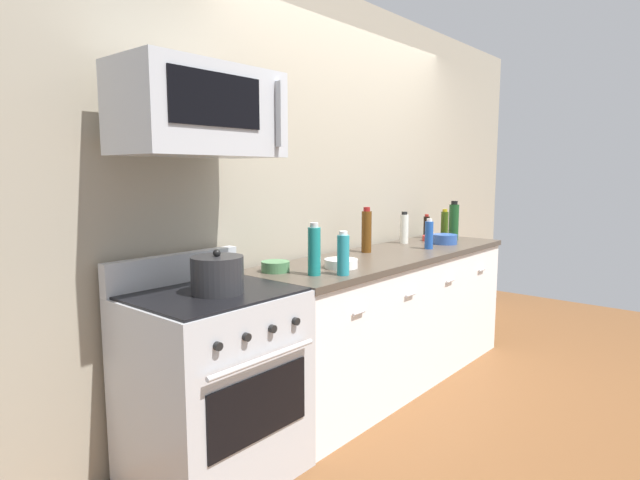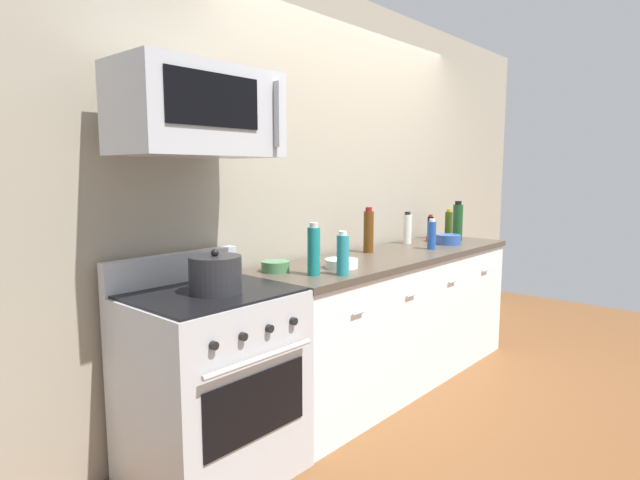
% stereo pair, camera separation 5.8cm
% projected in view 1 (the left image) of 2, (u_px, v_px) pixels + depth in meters
% --- Properties ---
extents(ground_plane, '(6.52, 6.52, 0.00)m').
position_uv_depth(ground_plane, '(388.00, 379.00, 3.73)').
color(ground_plane, brown).
extents(back_wall, '(5.44, 0.10, 2.70)m').
position_uv_depth(back_wall, '(344.00, 190.00, 3.81)').
color(back_wall, '#9E937F').
rests_on(back_wall, ground_plane).
extents(counter_unit, '(2.35, 0.66, 0.92)m').
position_uv_depth(counter_unit, '(389.00, 317.00, 3.66)').
color(counter_unit, white).
rests_on(counter_unit, ground_plane).
extents(range_oven, '(0.76, 0.69, 1.07)m').
position_uv_depth(range_oven, '(213.00, 383.00, 2.50)').
color(range_oven, '#B7BABF').
rests_on(range_oven, ground_plane).
extents(microwave, '(0.74, 0.44, 0.40)m').
position_uv_depth(microwave, '(200.00, 112.00, 2.36)').
color(microwave, '#B7BABF').
extents(bottle_soda_blue, '(0.06, 0.06, 0.22)m').
position_uv_depth(bottle_soda_blue, '(429.00, 235.00, 3.78)').
color(bottle_soda_blue, '#1E4CA5').
rests_on(bottle_soda_blue, countertop_slab).
extents(bottle_olive_oil, '(0.06, 0.06, 0.25)m').
position_uv_depth(bottle_olive_oil, '(445.00, 224.00, 4.42)').
color(bottle_olive_oil, '#385114').
rests_on(bottle_olive_oil, countertop_slab).
extents(bottle_wine_green, '(0.08, 0.08, 0.32)m').
position_uv_depth(bottle_wine_green, '(454.00, 222.00, 4.27)').
color(bottle_wine_green, '#19471E').
rests_on(bottle_wine_green, countertop_slab).
extents(bottle_sparkling_teal, '(0.07, 0.07, 0.29)m').
position_uv_depth(bottle_sparkling_teal, '(314.00, 250.00, 2.81)').
color(bottle_sparkling_teal, '#197F7A').
rests_on(bottle_sparkling_teal, countertop_slab).
extents(bottle_vinegar_white, '(0.07, 0.07, 0.25)m').
position_uv_depth(bottle_vinegar_white, '(404.00, 228.00, 4.07)').
color(bottle_vinegar_white, silver).
rests_on(bottle_vinegar_white, countertop_slab).
extents(bottle_wine_amber, '(0.07, 0.07, 0.32)m').
position_uv_depth(bottle_wine_amber, '(367.00, 231.00, 3.61)').
color(bottle_wine_amber, '#59330F').
rests_on(bottle_wine_amber, countertop_slab).
extents(bottle_soy_sauce_dark, '(0.05, 0.05, 0.20)m').
position_uv_depth(bottle_soy_sauce_dark, '(426.00, 227.00, 4.41)').
color(bottle_soy_sauce_dark, black).
rests_on(bottle_soy_sauce_dark, countertop_slab).
extents(bottle_dish_soap, '(0.07, 0.07, 0.24)m').
position_uv_depth(bottle_dish_soap, '(343.00, 254.00, 2.82)').
color(bottle_dish_soap, teal).
rests_on(bottle_dish_soap, countertop_slab).
extents(bowl_red_small, '(0.14, 0.14, 0.04)m').
position_uv_depth(bowl_red_small, '(431.00, 238.00, 4.24)').
color(bowl_red_small, '#B72D28').
rests_on(bowl_red_small, countertop_slab).
extents(bowl_green_glaze, '(0.16, 0.16, 0.06)m').
position_uv_depth(bowl_green_glaze, '(275.00, 266.00, 2.93)').
color(bowl_green_glaze, '#477A4C').
rests_on(bowl_green_glaze, countertop_slab).
extents(bowl_white_ceramic, '(0.20, 0.20, 0.05)m').
position_uv_depth(bowl_white_ceramic, '(341.00, 263.00, 3.05)').
color(bowl_white_ceramic, white).
rests_on(bowl_white_ceramic, countertop_slab).
extents(bowl_blue_mixing, '(0.19, 0.19, 0.07)m').
position_uv_depth(bowl_blue_mixing, '(445.00, 239.00, 4.06)').
color(bowl_blue_mixing, '#2D519E').
rests_on(bowl_blue_mixing, countertop_slab).
extents(stockpot, '(0.24, 0.24, 0.21)m').
position_uv_depth(stockpot, '(217.00, 275.00, 2.39)').
color(stockpot, '#262628').
rests_on(stockpot, range_oven).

